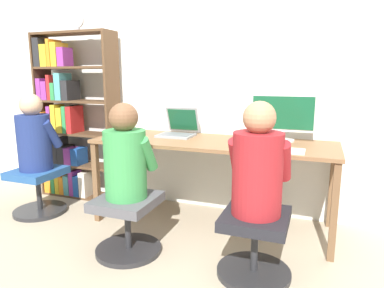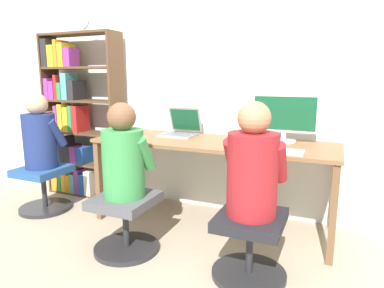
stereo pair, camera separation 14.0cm
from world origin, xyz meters
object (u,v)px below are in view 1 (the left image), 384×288
Objects in this scene: laptop at (178,130)px; office_chair_right at (128,221)px; keyboard at (278,150)px; office_chair_left at (255,241)px; bookshelf at (68,123)px; desk_clock at (76,20)px; person_at_monitor at (258,166)px; office_chair_side at (39,188)px; desktop_monitor at (283,117)px; person_at_laptop at (125,157)px; person_near_shelf at (34,136)px.

laptop is 1.03m from office_chair_right.
keyboard is 0.79× the size of office_chair_left.
office_chair_right is 1.65m from bookshelf.
bookshelf is 1.08m from desk_clock.
keyboard is at bearing -10.18° from desk_clock.
office_chair_right is at bearing -177.99° from person_at_monitor.
desktop_monitor is at bearing 13.87° from office_chair_side.
person_at_laptop is (-0.95, -0.02, 0.50)m from office_chair_left.
person_at_monitor reaches higher than person_at_laptop.
person_near_shelf is (-2.24, -0.10, -0.02)m from keyboard.
office_chair_left is 2.60× the size of desk_clock.
office_chair_left is at bearing -42.86° from laptop.
office_chair_left and office_chair_right have the same top height.
office_chair_left is 2.26m from person_near_shelf.
bookshelf reaches higher than desktop_monitor.
office_chair_left is 1.00× the size of office_chair_right.
person_at_monitor is at bearing 90.00° from office_chair_left.
keyboard is 0.79× the size of office_chair_side.
office_chair_side is (-2.24, -0.11, -0.53)m from keyboard.
person_at_laptop is 0.40× the size of bookshelf.
person_at_monitor is at bearing 1.72° from person_at_laptop.
office_chair_left and office_chair_side have the same top height.
person_at_laptop is at bearing -155.23° from keyboard.
laptop is at bearing -1.60° from bookshelf.
desk_clock is 1.22m from person_near_shelf.
person_near_shelf is at bearing -112.68° from desk_clock.
person_at_laptop reaches higher than laptop.
desktop_monitor is at bearing 0.60° from bookshelf.
person_at_laptop is at bearing -93.80° from laptop.
desktop_monitor is 1.14× the size of office_chair_side.
bookshelf is at bearing -179.40° from desktop_monitor.
keyboard is at bearing 2.70° from office_chair_side.
person_at_monitor is 1.01× the size of person_near_shelf.
laptop is 1.04m from keyboard.
desk_clock is (-1.98, 0.82, 1.62)m from office_chair_left.
desk_clock is at bearing -12.11° from bookshelf.
keyboard is 1.13m from person_at_laptop.
person_at_monitor is (0.00, 0.01, 0.51)m from office_chair_left.
office_chair_side is at bearing 163.29° from person_at_laptop.
person_at_monitor is 0.41× the size of bookshelf.
desktop_monitor is 1.14× the size of office_chair_left.
keyboard is 0.56× the size of person_at_laptop.
office_chair_right is (-0.95, -0.03, 0.00)m from office_chair_left.
laptop is (-0.95, -0.06, -0.16)m from desktop_monitor.
desk_clock is 0.26× the size of person_near_shelf.
bookshelf is (-2.22, 0.86, 0.06)m from person_at_monitor.
laptop is 1.35m from office_chair_left.
desktop_monitor is 0.78× the size of person_at_monitor.
office_chair_left is at bearing -90.00° from person_at_monitor.
office_chair_side is at bearing -84.90° from bookshelf.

